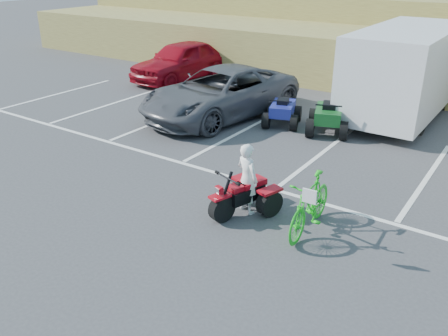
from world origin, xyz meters
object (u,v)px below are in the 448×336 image
Objects in this scene: rider at (247,178)px; cargo_trailer at (405,70)px; green_dirt_bike at (310,204)px; quad_atv_green at (327,132)px; red_car at (181,61)px; red_trike_atv at (241,213)px; quad_atv_blue at (282,124)px; grey_pickup at (220,93)px.

cargo_trailer is (0.77, 8.30, 0.78)m from rider.
quad_atv_green is (-1.91, 5.41, -0.56)m from green_dirt_bike.
green_dirt_bike is at bearing -35.41° from red_car.
red_trike_atv is at bearing -95.12° from cargo_trailer.
cargo_trailer is 4.27× the size of quad_atv_blue.
red_car is at bearing 152.70° from red_trike_atv.
red_car is at bearing 137.36° from green_dirt_bike.
red_trike_atv is at bearing -175.67° from green_dirt_bike.
cargo_trailer reaches higher than quad_atv_blue.
quad_atv_blue is at bearing 119.85° from green_dirt_bike.
quad_atv_blue is at bearing -51.65° from rider.
quad_atv_green is at bearing 106.86° from green_dirt_bike.
grey_pickup is at bearing -32.59° from red_car.
red_car is at bearing 152.64° from grey_pickup.
red_car is at bearing 136.34° from quad_atv_blue.
quad_atv_blue is at bearing 19.98° from grey_pickup.
red_trike_atv is 1.02× the size of quad_atv_blue.
rider reaches higher than quad_atv_blue.
red_car reaches higher than grey_pickup.
grey_pickup is 5.93m from cargo_trailer.
quad_atv_green is (3.54, 0.48, -0.78)m from grey_pickup.
red_car reaches higher than quad_atv_blue.
red_car is 3.33× the size of quad_atv_blue.
green_dirt_bike is 8.34m from cargo_trailer.
rider is at bearing -94.90° from cargo_trailer.
green_dirt_bike is at bearing -85.41° from cargo_trailer.
rider is 0.79× the size of green_dirt_bike.
quad_atv_blue is (2.08, 0.37, -0.78)m from grey_pickup.
quad_atv_green is at bearing -15.05° from quad_atv_blue.
quad_atv_blue is (-1.99, 5.33, -0.74)m from rider.
red_trike_atv is 1.54m from green_dirt_bike.
grey_pickup is 1.19× the size of red_car.
red_trike_atv is 0.26× the size of grey_pickup.
grey_pickup is at bearing -145.01° from cargo_trailer.
red_trike_atv is 5.60m from quad_atv_green.
green_dirt_bike is at bearing 24.78° from red_trike_atv.
green_dirt_bike is (1.42, 0.17, 0.56)m from red_trike_atv.
grey_pickup reaches higher than green_dirt_bike.
rider is 6.42m from grey_pickup.
quad_atv_green is at bearing -14.90° from red_car.
red_trike_atv is 0.24× the size of cargo_trailer.
red_car reaches higher than red_trike_atv.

